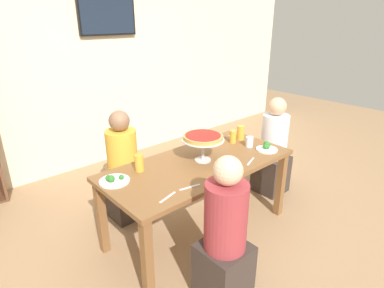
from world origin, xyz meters
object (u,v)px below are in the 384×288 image
(dining_table, at_px, (199,171))
(cutlery_spare_fork, at_px, (168,197))
(salad_plate_far_diner, at_px, (267,148))
(beer_glass_amber_short, at_px, (233,137))
(cutlery_fork_far, at_px, (190,187))
(water_glass_clear_near, at_px, (249,142))
(beer_glass_amber_tall, at_px, (241,133))
(cutlery_knife_near, at_px, (235,134))
(diner_head_east, at_px, (273,153))
(deep_dish_pizza_stand, at_px, (203,139))
(diner_near_left, at_px, (225,241))
(cutlery_knife_far, at_px, (215,139))
(cutlery_fork_near, at_px, (251,161))
(diner_far_left, at_px, (124,173))
(beer_glass_amber_spare, at_px, (139,163))
(television, at_px, (107,17))
(salad_plate_near_diner, at_px, (114,180))

(dining_table, distance_m, cutlery_spare_fork, 0.66)
(salad_plate_far_diner, height_order, beer_glass_amber_short, beer_glass_amber_short)
(cutlery_fork_far, bearing_deg, water_glass_clear_near, 24.71)
(beer_glass_amber_tall, relative_size, cutlery_knife_near, 0.84)
(dining_table, height_order, diner_head_east, diner_head_east)
(cutlery_knife_near, bearing_deg, deep_dish_pizza_stand, 26.36)
(diner_near_left, bearing_deg, diner_head_east, -65.98)
(diner_head_east, distance_m, cutlery_knife_far, 0.77)
(cutlery_fork_far, bearing_deg, beer_glass_amber_tall, 33.16)
(salad_plate_far_diner, distance_m, cutlery_fork_near, 0.35)
(diner_far_left, bearing_deg, beer_glass_amber_spare, -12.58)
(diner_head_east, bearing_deg, cutlery_knife_near, -36.52)
(diner_far_left, distance_m, cutlery_fork_far, 1.02)
(television, xyz_separation_m, diner_far_left, (-0.72, -1.40, -1.48))
(deep_dish_pizza_stand, distance_m, cutlery_knife_far, 0.61)
(dining_table, distance_m, salad_plate_far_diner, 0.75)
(diner_far_left, height_order, cutlery_knife_near, diner_far_left)
(dining_table, relative_size, beer_glass_amber_short, 13.36)
(diner_head_east, height_order, cutlery_spare_fork, diner_head_east)
(diner_head_east, distance_m, water_glass_clear_near, 0.62)
(salad_plate_near_diner, relative_size, water_glass_clear_near, 2.34)
(beer_glass_amber_spare, height_order, cutlery_knife_far, beer_glass_amber_spare)
(television, bearing_deg, beer_glass_amber_short, -82.32)
(diner_head_east, relative_size, salad_plate_near_diner, 4.73)
(deep_dish_pizza_stand, height_order, beer_glass_amber_tall, deep_dish_pizza_stand)
(beer_glass_amber_spare, xyz_separation_m, water_glass_clear_near, (1.13, -0.28, -0.02))
(dining_table, bearing_deg, cutlery_knife_near, 18.97)
(diner_far_left, bearing_deg, dining_table, 28.91)
(deep_dish_pizza_stand, height_order, salad_plate_far_diner, deep_dish_pizza_stand)
(cutlery_knife_far, bearing_deg, cutlery_spare_fork, 13.67)
(beer_glass_amber_tall, height_order, cutlery_spare_fork, beer_glass_amber_tall)
(salad_plate_near_diner, relative_size, cutlery_knife_far, 1.35)
(cutlery_fork_far, height_order, cutlery_knife_far, same)
(beer_glass_amber_tall, xyz_separation_m, cutlery_fork_far, (-1.10, -0.43, -0.07))
(cutlery_spare_fork, bearing_deg, cutlery_fork_near, -15.43)
(cutlery_knife_near, bearing_deg, beer_glass_amber_short, 42.06)
(beer_glass_amber_short, distance_m, cutlery_fork_near, 0.49)
(diner_head_east, bearing_deg, diner_near_left, 24.02)
(diner_near_left, xyz_separation_m, cutlery_fork_near, (0.76, 0.40, 0.25))
(diner_far_left, relative_size, beer_glass_amber_spare, 7.79)
(beer_glass_amber_spare, bearing_deg, cutlery_knife_near, 2.72)
(deep_dish_pizza_stand, bearing_deg, dining_table, -169.90)
(dining_table, bearing_deg, television, 81.13)
(diner_far_left, relative_size, salad_plate_far_diner, 5.44)
(deep_dish_pizza_stand, bearing_deg, diner_head_east, -0.10)
(beer_glass_amber_tall, height_order, cutlery_knife_far, beer_glass_amber_tall)
(beer_glass_amber_spare, distance_m, cutlery_knife_far, 1.03)
(beer_glass_amber_short, distance_m, cutlery_knife_far, 0.22)
(cutlery_fork_near, bearing_deg, beer_glass_amber_tall, 28.32)
(diner_far_left, distance_m, cutlery_knife_far, 1.02)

